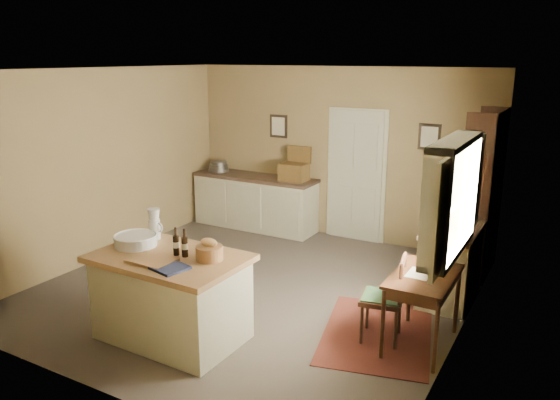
# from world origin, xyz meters

# --- Properties ---
(ground) EXTENTS (5.00, 5.00, 0.00)m
(ground) POSITION_xyz_m (0.00, 0.00, 0.00)
(ground) COLOR brown
(ground) RESTS_ON ground
(wall_back) EXTENTS (5.00, 0.10, 2.70)m
(wall_back) POSITION_xyz_m (0.00, 2.50, 1.35)
(wall_back) COLOR olive
(wall_back) RESTS_ON ground
(wall_front) EXTENTS (5.00, 0.10, 2.70)m
(wall_front) POSITION_xyz_m (0.00, -2.50, 1.35)
(wall_front) COLOR olive
(wall_front) RESTS_ON ground
(wall_left) EXTENTS (0.10, 5.00, 2.70)m
(wall_left) POSITION_xyz_m (-2.50, 0.00, 1.35)
(wall_left) COLOR olive
(wall_left) RESTS_ON ground
(wall_right) EXTENTS (0.10, 5.00, 2.70)m
(wall_right) POSITION_xyz_m (2.50, 0.00, 1.35)
(wall_right) COLOR olive
(wall_right) RESTS_ON ground
(ceiling) EXTENTS (5.00, 5.00, 0.00)m
(ceiling) POSITION_xyz_m (0.00, 0.00, 2.70)
(ceiling) COLOR silver
(ceiling) RESTS_ON wall_back
(door) EXTENTS (0.97, 0.06, 2.11)m
(door) POSITION_xyz_m (0.35, 2.47, 1.05)
(door) COLOR beige
(door) RESTS_ON ground
(framed_prints) EXTENTS (2.82, 0.02, 0.38)m
(framed_prints) POSITION_xyz_m (0.20, 2.48, 1.72)
(framed_prints) COLOR black
(framed_prints) RESTS_ON ground
(window) EXTENTS (0.25, 1.99, 1.12)m
(window) POSITION_xyz_m (2.42, -0.20, 1.55)
(window) COLOR beige
(window) RESTS_ON ground
(work_island) EXTENTS (1.55, 1.03, 1.20)m
(work_island) POSITION_xyz_m (-0.09, -1.44, 0.48)
(work_island) COLOR beige
(work_island) RESTS_ON ground
(sideboard) EXTENTS (2.16, 0.61, 1.18)m
(sideboard) POSITION_xyz_m (-1.34, 2.20, 0.48)
(sideboard) COLOR beige
(sideboard) RESTS_ON ground
(rug) EXTENTS (1.45, 1.81, 0.01)m
(rug) POSITION_xyz_m (1.75, -0.33, 0.00)
(rug) COLOR #571914
(rug) RESTS_ON ground
(writing_desk) EXTENTS (0.59, 0.96, 0.82)m
(writing_desk) POSITION_xyz_m (2.20, -0.33, 0.67)
(writing_desk) COLOR #321A0E
(writing_desk) RESTS_ON ground
(desk_chair) EXTENTS (0.49, 0.49, 0.90)m
(desk_chair) POSITION_xyz_m (1.81, -0.41, 0.45)
(desk_chair) COLOR black
(desk_chair) RESTS_ON ground
(right_cabinet) EXTENTS (0.58, 1.04, 0.99)m
(right_cabinet) POSITION_xyz_m (2.20, 0.91, 0.46)
(right_cabinet) COLOR beige
(right_cabinet) RESTS_ON ground
(shelving_unit) EXTENTS (0.37, 0.99, 2.19)m
(shelving_unit) POSITION_xyz_m (2.36, 2.00, 1.09)
(shelving_unit) COLOR black
(shelving_unit) RESTS_ON ground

